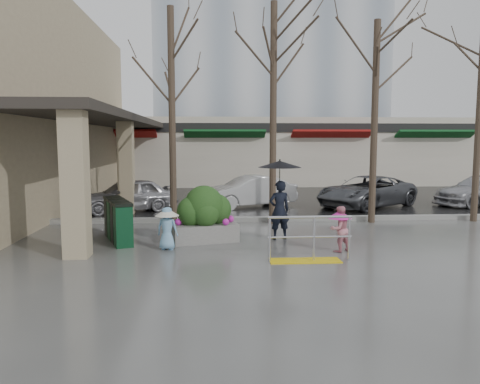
{
  "coord_description": "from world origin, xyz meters",
  "views": [
    {
      "loc": [
        -0.81,
        -11.36,
        2.71
      ],
      "look_at": [
        -0.01,
        1.25,
        1.3
      ],
      "focal_mm": 35.0,
      "sensor_mm": 36.0,
      "label": 1
    }
  ],
  "objects": [
    {
      "name": "child_pink",
      "position": [
        2.31,
        -0.36,
        0.63
      ],
      "size": [
        0.67,
        0.61,
        1.12
      ],
      "rotation": [
        0.0,
        0.0,
        3.56
      ],
      "color": "pink",
      "rests_on": "ground"
    },
    {
      "name": "handrail",
      "position": [
        1.36,
        -1.2,
        0.38
      ],
      "size": [
        1.9,
        0.5,
        1.03
      ],
      "color": "yellow",
      "rests_on": "ground"
    },
    {
      "name": "tree_west",
      "position": [
        -2.0,
        3.6,
        5.08
      ],
      "size": [
        3.2,
        3.2,
        6.8
      ],
      "color": "#382B21",
      "rests_on": "ground"
    },
    {
      "name": "car_b",
      "position": [
        0.76,
        7.39,
        0.63
      ],
      "size": [
        4.05,
        2.62,
        1.26
      ],
      "primitive_type": "imported",
      "rotation": [
        0.0,
        0.0,
        -1.2
      ],
      "color": "beige",
      "rests_on": "ground"
    },
    {
      "name": "near_building",
      "position": [
        -9.0,
        8.0,
        4.0
      ],
      "size": [
        6.0,
        18.0,
        8.0
      ],
      "primitive_type": "cube",
      "color": "tan",
      "rests_on": "ground"
    },
    {
      "name": "pillar_back",
      "position": [
        -3.9,
        6.0,
        1.75
      ],
      "size": [
        0.55,
        0.55,
        3.5
      ],
      "primitive_type": "cube",
      "color": "tan",
      "rests_on": "ground"
    },
    {
      "name": "news_boxes",
      "position": [
        -3.31,
        1.23,
        0.56
      ],
      "size": [
        1.14,
        2.04,
        1.13
      ],
      "rotation": [
        0.0,
        0.0,
        0.36
      ],
      "color": "#0E3E21",
      "rests_on": "ground"
    },
    {
      "name": "child_blue",
      "position": [
        -1.89,
        0.12,
        0.64
      ],
      "size": [
        0.61,
        0.61,
        1.07
      ],
      "rotation": [
        0.0,
        0.0,
        2.89
      ],
      "color": "#7AAFD9",
      "rests_on": "ground"
    },
    {
      "name": "pillar_front",
      "position": [
        -3.9,
        -0.5,
        1.75
      ],
      "size": [
        0.55,
        0.55,
        3.5
      ],
      "primitive_type": "cube",
      "color": "tan",
      "rests_on": "ground"
    },
    {
      "name": "tree_midwest",
      "position": [
        1.2,
        3.6,
        5.23
      ],
      "size": [
        3.2,
        3.2,
        7.0
      ],
      "color": "#382B21",
      "rests_on": "ground"
    },
    {
      "name": "canopy_slab",
      "position": [
        -4.8,
        8.0,
        3.62
      ],
      "size": [
        2.8,
        18.0,
        0.25
      ],
      "primitive_type": "cube",
      "color": "#2D2823",
      "rests_on": "pillar_front"
    },
    {
      "name": "street_asphalt",
      "position": [
        0.0,
        22.0,
        0.01
      ],
      "size": [
        120.0,
        36.0,
        0.01
      ],
      "primitive_type": "cube",
      "color": "black",
      "rests_on": "ground"
    },
    {
      "name": "tree_mideast",
      "position": [
        4.5,
        3.6,
        4.86
      ],
      "size": [
        3.2,
        3.2,
        6.5
      ],
      "color": "#382B21",
      "rests_on": "ground"
    },
    {
      "name": "office_tower",
      "position": [
        4.0,
        30.0,
        12.5
      ],
      "size": [
        18.0,
        12.0,
        25.0
      ],
      "primitive_type": "cube",
      "color": "#8C99A8",
      "rests_on": "ground"
    },
    {
      "name": "curb",
      "position": [
        0.0,
        4.0,
        0.07
      ],
      "size": [
        120.0,
        0.3,
        0.15
      ],
      "primitive_type": "cube",
      "color": "gray",
      "rests_on": "ground"
    },
    {
      "name": "woman",
      "position": [
        1.06,
        1.16,
        1.32
      ],
      "size": [
        1.18,
        1.18,
        2.2
      ],
      "rotation": [
        0.0,
        0.0,
        3.35
      ],
      "color": "black",
      "rests_on": "ground"
    },
    {
      "name": "car_c",
      "position": [
        5.49,
        7.05,
        0.63
      ],
      "size": [
        4.92,
        4.29,
        1.26
      ],
      "primitive_type": "imported",
      "rotation": [
        0.0,
        0.0,
        -0.97
      ],
      "color": "#505257",
      "rests_on": "ground"
    },
    {
      "name": "planter",
      "position": [
        -0.98,
        1.03,
        0.72
      ],
      "size": [
        1.89,
        1.27,
        1.51
      ],
      "rotation": [
        0.0,
        0.0,
        0.26
      ],
      "color": "gray",
      "rests_on": "ground"
    },
    {
      "name": "ground",
      "position": [
        0.0,
        0.0,
        0.0
      ],
      "size": [
        120.0,
        120.0,
        0.0
      ],
      "primitive_type": "plane",
      "color": "#51514F",
      "rests_on": "ground"
    },
    {
      "name": "storefront_row",
      "position": [
        2.0,
        17.97,
        2.01
      ],
      "size": [
        34.0,
        6.74,
        4.0
      ],
      "color": "beige",
      "rests_on": "ground"
    },
    {
      "name": "car_a",
      "position": [
        -3.97,
        6.47,
        0.63
      ],
      "size": [
        3.99,
        2.77,
        1.26
      ],
      "primitive_type": "imported",
      "rotation": [
        0.0,
        0.0,
        -1.19
      ],
      "color": "#ACABB0",
      "rests_on": "ground"
    }
  ]
}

